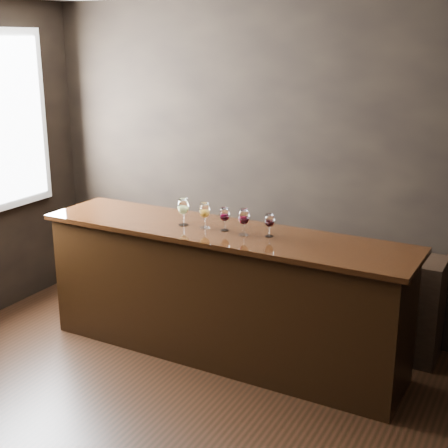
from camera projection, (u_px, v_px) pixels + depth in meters
The scene contains 9 objects.
room_shell at pixel (120, 158), 3.48m from camera, with size 5.02×4.52×2.81m.
bar_counter at pixel (222, 296), 4.91m from camera, with size 2.89×0.63×1.01m, color black.
bar_top at pixel (222, 232), 4.76m from camera, with size 2.99×0.69×0.04m, color black.
back_bar_shelf at pixel (302, 287), 5.32m from camera, with size 2.30×0.40×0.83m, color black.
glass_white at pixel (183, 207), 4.84m from camera, with size 0.09×0.09×0.22m.
glass_amber at pixel (205, 211), 4.78m from camera, with size 0.08×0.08×0.20m.
glass_red_a at pixel (225, 215), 4.71m from camera, with size 0.08×0.08×0.18m.
glass_red_b at pixel (244, 217), 4.60m from camera, with size 0.09×0.09×0.20m.
glass_red_c at pixel (269, 221), 4.57m from camera, with size 0.07×0.07×0.18m.
Camera 1 is at (1.90, -2.65, 2.45)m, focal length 50.00 mm.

